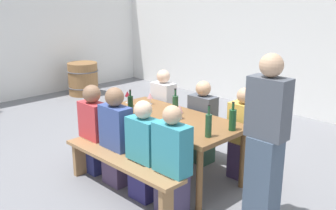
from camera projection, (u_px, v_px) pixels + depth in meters
ground_plane at (168, 174)px, 4.88m from camera, size 24.00×24.00×0.00m
back_wall at (311, 27)px, 6.80m from camera, size 14.00×0.20×3.20m
tasting_table at (168, 123)px, 4.69m from camera, size 1.83×0.88×0.75m
bench_near at (120, 166)px, 4.28m from camera, size 1.73×0.30×0.45m
bench_far at (207, 133)px, 5.28m from camera, size 1.73×0.30×0.45m
wine_bottle_0 at (130, 105)px, 4.74m from camera, size 0.07×0.07×0.31m
wine_bottle_1 at (208, 125)px, 3.99m from camera, size 0.07×0.07×0.35m
wine_bottle_2 at (233, 119)px, 4.19m from camera, size 0.08×0.08×0.32m
wine_bottle_3 at (175, 104)px, 4.76m from camera, size 0.07×0.07×0.32m
wine_glass_0 at (127, 94)px, 5.23m from camera, size 0.07×0.07×0.17m
wine_glass_1 at (150, 96)px, 5.17m from camera, size 0.07×0.07×0.16m
wine_glass_2 at (180, 109)px, 4.58m from camera, size 0.08×0.08×0.17m
wine_glass_3 at (144, 105)px, 4.74m from camera, size 0.07×0.07×0.18m
wine_glass_4 at (131, 98)px, 5.08m from camera, size 0.08×0.08×0.17m
seated_guest_near_0 at (94, 131)px, 4.82m from camera, size 0.38×0.24×1.12m
seated_guest_near_1 at (116, 139)px, 4.50m from camera, size 0.40×0.24×1.17m
seated_guest_near_2 at (144, 153)px, 4.18m from camera, size 0.39×0.24×1.11m
seated_guest_near_3 at (172, 164)px, 3.89m from camera, size 0.39×0.24×1.15m
seated_guest_far_0 at (163, 111)px, 5.59m from camera, size 0.33×0.24×1.15m
seated_guest_far_1 at (202, 124)px, 5.10m from camera, size 0.36×0.24×1.11m
seated_guest_far_2 at (243, 136)px, 4.67m from camera, size 0.34×0.24×1.13m
standing_host at (266, 145)px, 3.61m from camera, size 0.37×0.24×1.68m
wine_barrel at (83, 79)px, 8.60m from camera, size 0.68×0.68×0.71m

